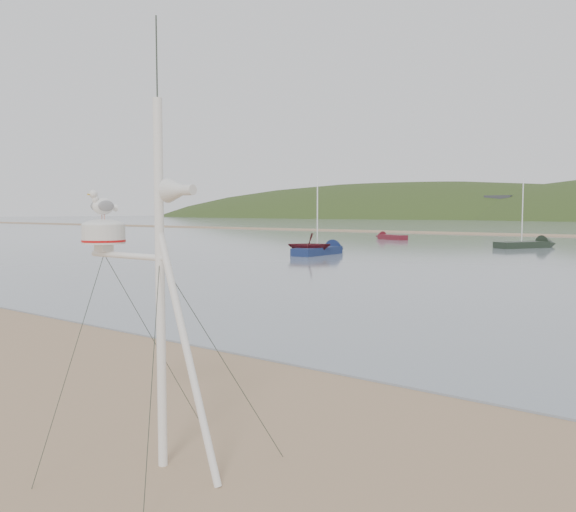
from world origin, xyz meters
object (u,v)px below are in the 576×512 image
Objects in this scene: boat_red at (309,234)px; sailboat_dark_mid at (535,244)px; dinghy_red_far at (387,237)px; sailboat_blue_near at (328,250)px; mast_rig at (154,361)px.

sailboat_dark_mid is (9.20, 17.93, -1.12)m from boat_red.
sailboat_blue_near is at bearing -71.41° from dinghy_red_far.
sailboat_dark_mid is (9.13, 15.87, -0.00)m from sailboat_blue_near.
boat_red is 24.19m from dinghy_red_far.
dinghy_red_far is (-25.05, 50.93, -0.94)m from mast_rig.
sailboat_blue_near reaches higher than mast_rig.
sailboat_blue_near is at bearing -119.90° from sailboat_dark_mid.
sailboat_dark_mid is at bearing 60.10° from sailboat_blue_near.
mast_rig is 33.14m from boat_red.
sailboat_dark_mid reaches higher than sailboat_blue_near.
dinghy_red_far is at bearing 108.59° from sailboat_blue_near.
sailboat_blue_near is 0.97× the size of sailboat_dark_mid.
sailboat_dark_mid is at bearing 100.94° from mast_rig.
dinghy_red_far is 0.78× the size of sailboat_dark_mid.
dinghy_red_far is 22.23m from sailboat_blue_near.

